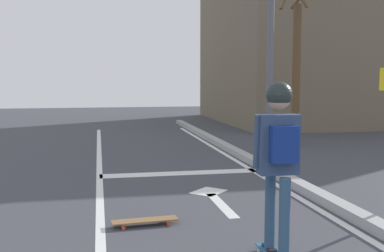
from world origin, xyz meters
name	(u,v)px	position (x,y,z in m)	size (l,w,h in m)	color
lane_line_center	(100,195)	(-0.41, 6.00, 0.00)	(0.12, 20.00, 0.01)	silver
lane_line_curbside	(280,186)	(2.69, 6.00, 0.00)	(0.12, 20.00, 0.01)	silver
stop_bar	(182,173)	(1.22, 7.49, 0.00)	(3.25, 0.40, 0.01)	silver
lane_arrow_stem	(222,205)	(1.38, 5.03, 0.00)	(0.16, 1.40, 0.01)	silver
lane_arrow_head	(208,192)	(1.38, 5.88, 0.00)	(0.56, 0.44, 0.01)	silver
curb_strip	(293,182)	(2.94, 6.00, 0.07)	(0.24, 24.00, 0.14)	#9B9C9B
skater	(279,145)	(1.35, 2.76, 1.22)	(0.49, 0.64, 1.78)	navy
spare_skateboard	(145,221)	(0.16, 4.27, 0.06)	(0.86, 0.27, 0.08)	brown
traffic_signal_mast	(230,0)	(2.60, 8.99, 3.69)	(4.65, 0.34, 5.48)	#5A5B65
roadside_tree	(296,67)	(5.02, 10.73, 2.20)	(1.05, 1.02, 4.88)	brown
building_block	(349,40)	(10.72, 17.97, 3.65)	(11.77, 8.92, 7.29)	#6F634E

